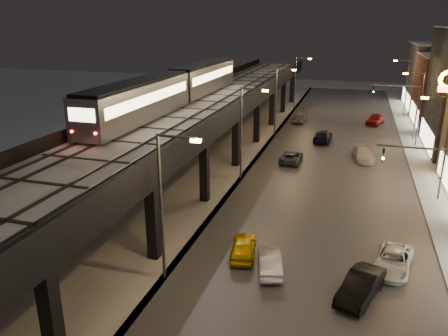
# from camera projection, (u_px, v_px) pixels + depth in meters

# --- Properties ---
(road_surface) EXTENTS (17.00, 120.00, 0.06)m
(road_surface) POSITION_uv_depth(u_px,v_px,m) (329.00, 174.00, 44.11)
(road_surface) COLOR #46474D
(road_surface) RESTS_ON ground
(sidewalk_right) EXTENTS (4.00, 120.00, 0.14)m
(sidewalk_right) POSITION_uv_depth(u_px,v_px,m) (437.00, 184.00, 41.35)
(sidewalk_right) COLOR #9FA1A8
(sidewalk_right) RESTS_ON ground
(under_viaduct_pavement) EXTENTS (11.00, 120.00, 0.06)m
(under_viaduct_pavement) POSITION_uv_depth(u_px,v_px,m) (203.00, 162.00, 47.81)
(under_viaduct_pavement) COLOR #9FA1A8
(under_viaduct_pavement) RESTS_ON ground
(elevated_viaduct) EXTENTS (9.00, 100.00, 6.30)m
(elevated_viaduct) POSITION_uv_depth(u_px,v_px,m) (192.00, 118.00, 43.16)
(elevated_viaduct) COLOR black
(elevated_viaduct) RESTS_ON ground
(viaduct_trackbed) EXTENTS (8.40, 100.00, 0.32)m
(viaduct_trackbed) POSITION_uv_depth(u_px,v_px,m) (192.00, 110.00, 43.03)
(viaduct_trackbed) COLOR #B2B7C1
(viaduct_trackbed) RESTS_ON elevated_viaduct
(viaduct_parapet_streetside) EXTENTS (0.30, 100.00, 1.10)m
(viaduct_parapet_streetside) POSITION_uv_depth(u_px,v_px,m) (234.00, 108.00, 41.71)
(viaduct_parapet_streetside) COLOR black
(viaduct_parapet_streetside) RESTS_ON elevated_viaduct
(viaduct_parapet_far) EXTENTS (0.30, 100.00, 1.10)m
(viaduct_parapet_far) POSITION_uv_depth(u_px,v_px,m) (152.00, 103.00, 44.10)
(viaduct_parapet_far) COLOR black
(viaduct_parapet_far) RESTS_ON elevated_viaduct
(building_f) EXTENTS (12.20, 16.20, 11.16)m
(building_f) POSITION_uv_depth(u_px,v_px,m) (446.00, 77.00, 74.97)
(building_f) COLOR #3A3A3C
(building_f) RESTS_ON ground
(streetlight_left_1) EXTENTS (2.57, 0.28, 9.00)m
(streetlight_left_1) POSITION_uv_depth(u_px,v_px,m) (165.00, 199.00, 24.67)
(streetlight_left_1) COLOR #38383A
(streetlight_left_1) RESTS_ON ground
(streetlight_left_2) EXTENTS (2.57, 0.28, 9.00)m
(streetlight_left_2) POSITION_uv_depth(u_px,v_px,m) (244.00, 128.00, 40.99)
(streetlight_left_2) COLOR #38383A
(streetlight_left_2) RESTS_ON ground
(streetlight_right_2) EXTENTS (2.56, 0.28, 9.00)m
(streetlight_right_2) POSITION_uv_depth(u_px,v_px,m) (444.00, 142.00, 36.28)
(streetlight_right_2) COLOR #38383A
(streetlight_right_2) RESTS_ON ground
(streetlight_left_3) EXTENTS (2.57, 0.28, 9.00)m
(streetlight_left_3) POSITION_uv_depth(u_px,v_px,m) (278.00, 97.00, 57.30)
(streetlight_left_3) COLOR #38383A
(streetlight_left_3) RESTS_ON ground
(streetlight_right_3) EXTENTS (2.56, 0.28, 9.00)m
(streetlight_right_3) POSITION_uv_depth(u_px,v_px,m) (419.00, 104.00, 52.60)
(streetlight_right_3) COLOR #38383A
(streetlight_right_3) RESTS_ON ground
(streetlight_left_4) EXTENTS (2.57, 0.28, 9.00)m
(streetlight_left_4) POSITION_uv_depth(u_px,v_px,m) (297.00, 80.00, 73.62)
(streetlight_left_4) COLOR #38383A
(streetlight_left_4) RESTS_ON ground
(streetlight_right_4) EXTENTS (2.56, 0.28, 9.00)m
(streetlight_right_4) POSITION_uv_depth(u_px,v_px,m) (406.00, 84.00, 68.92)
(streetlight_right_4) COLOR #38383A
(streetlight_right_4) RESTS_ON ground
(traffic_light_rig_b) EXTENTS (6.10, 0.34, 7.00)m
(traffic_light_rig_b) POSITION_uv_depth(u_px,v_px,m) (408.00, 105.00, 55.80)
(traffic_light_rig_b) COLOR #38383A
(traffic_light_rig_b) RESTS_ON ground
(subway_train) EXTENTS (2.81, 33.77, 3.35)m
(subway_train) POSITION_uv_depth(u_px,v_px,m) (177.00, 87.00, 45.22)
(subway_train) COLOR gray
(subway_train) RESTS_ON viaduct_trackbed
(car_taxi) EXTENTS (2.19, 4.10, 1.33)m
(car_taxi) POSITION_uv_depth(u_px,v_px,m) (243.00, 247.00, 28.66)
(car_taxi) COLOR #DEAF00
(car_taxi) RESTS_ON ground
(car_near_white) EXTENTS (2.27, 4.07, 1.27)m
(car_near_white) POSITION_uv_depth(u_px,v_px,m) (270.00, 262.00, 26.93)
(car_near_white) COLOR #B3B2C3
(car_near_white) RESTS_ON ground
(car_mid_silver) EXTENTS (2.26, 4.50, 1.22)m
(car_mid_silver) POSITION_uv_depth(u_px,v_px,m) (292.00, 157.00, 47.64)
(car_mid_silver) COLOR #36393F
(car_mid_silver) RESTS_ON ground
(car_mid_dark) EXTENTS (2.18, 5.08, 1.46)m
(car_mid_dark) POSITION_uv_depth(u_px,v_px,m) (323.00, 136.00, 55.75)
(car_mid_dark) COLOR black
(car_mid_dark) RESTS_ON ground
(car_far_white) EXTENTS (2.13, 4.63, 1.54)m
(car_far_white) POSITION_uv_depth(u_px,v_px,m) (300.00, 117.00, 66.47)
(car_far_white) COLOR gray
(car_far_white) RESTS_ON ground
(car_onc_silver) EXTENTS (2.92, 4.66, 1.45)m
(car_onc_silver) POSITION_uv_depth(u_px,v_px,m) (361.00, 287.00, 24.27)
(car_onc_silver) COLOR black
(car_onc_silver) RESTS_ON ground
(car_onc_dark) EXTENTS (2.88, 4.79, 1.25)m
(car_onc_dark) POSITION_uv_depth(u_px,v_px,m) (393.00, 261.00, 27.03)
(car_onc_dark) COLOR silver
(car_onc_dark) RESTS_ON ground
(car_onc_white) EXTENTS (2.74, 4.90, 1.34)m
(car_onc_white) POSITION_uv_depth(u_px,v_px,m) (363.00, 155.00, 48.38)
(car_onc_white) COLOR silver
(car_onc_white) RESTS_ON ground
(car_onc_red) EXTENTS (3.10, 4.79, 1.52)m
(car_onc_red) POSITION_uv_depth(u_px,v_px,m) (375.00, 120.00, 65.00)
(car_onc_red) COLOR maroon
(car_onc_red) RESTS_ON ground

